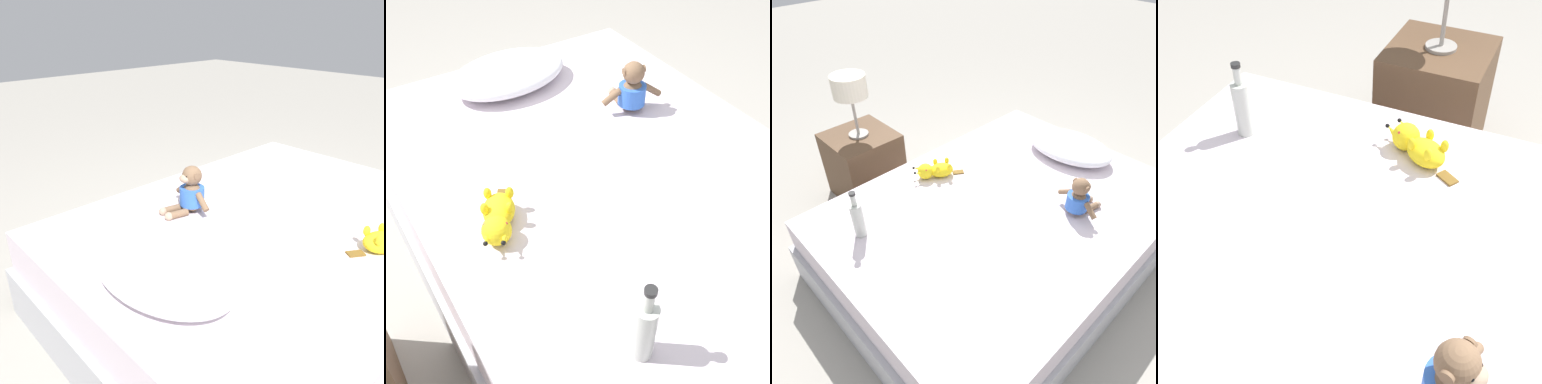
% 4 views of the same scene
% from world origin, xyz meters
% --- Properties ---
extents(ground_plane, '(16.00, 16.00, 0.00)m').
position_xyz_m(ground_plane, '(0.00, 0.00, 0.00)').
color(ground_plane, '#9E998E').
extents(bed, '(1.52, 2.05, 0.45)m').
position_xyz_m(bed, '(0.00, 0.00, 0.22)').
color(bed, '#B2B2B7').
rests_on(bed, ground_plane).
extents(plush_yellow_creature, '(0.21, 0.31, 0.10)m').
position_xyz_m(plush_yellow_creature, '(-0.49, -0.11, 0.50)').
color(plush_yellow_creature, yellow).
rests_on(plush_yellow_creature, bed).
extents(glass_bottle, '(0.06, 0.06, 0.28)m').
position_xyz_m(glass_bottle, '(-0.36, -0.73, 0.56)').
color(glass_bottle, '#B7BCB2').
rests_on(glass_bottle, bed).
extents(nightstand, '(0.46, 0.46, 0.51)m').
position_xyz_m(nightstand, '(-1.18, -0.24, 0.26)').
color(nightstand, brown).
rests_on(nightstand, ground_plane).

